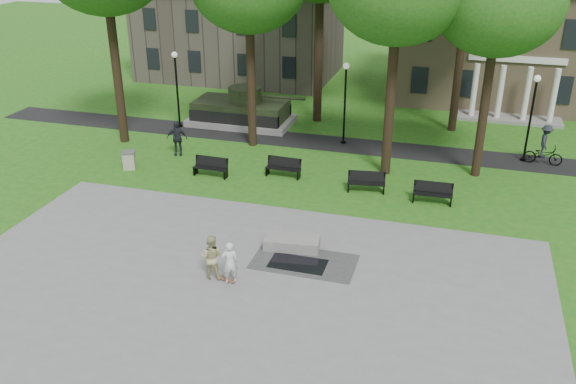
{
  "coord_description": "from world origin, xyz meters",
  "views": [
    {
      "loc": [
        6.86,
        -20.96,
        12.33
      ],
      "look_at": [
        0.18,
        1.83,
        1.4
      ],
      "focal_mm": 38.0,
      "sensor_mm": 36.0,
      "label": 1
    }
  ],
  "objects_px": {
    "cyclist": "(544,148)",
    "park_bench_0": "(211,166)",
    "skateboarder": "(230,263)",
    "friend_watching": "(211,257)",
    "trash_bin": "(129,160)",
    "concrete_block": "(292,243)"
  },
  "relations": [
    {
      "from": "concrete_block",
      "to": "skateboarder",
      "type": "height_order",
      "value": "skateboarder"
    },
    {
      "from": "friend_watching",
      "to": "skateboarder",
      "type": "bearing_deg",
      "value": 164.14
    },
    {
      "from": "concrete_block",
      "to": "trash_bin",
      "type": "xyz_separation_m",
      "value": [
        -10.54,
        5.66,
        0.24
      ]
    },
    {
      "from": "park_bench_0",
      "to": "trash_bin",
      "type": "xyz_separation_m",
      "value": [
        -4.51,
        -0.32,
        -0.04
      ]
    },
    {
      "from": "park_bench_0",
      "to": "trash_bin",
      "type": "distance_m",
      "value": 4.52
    },
    {
      "from": "concrete_block",
      "to": "cyclist",
      "type": "height_order",
      "value": "cyclist"
    },
    {
      "from": "friend_watching",
      "to": "trash_bin",
      "type": "xyz_separation_m",
      "value": [
        -8.31,
        8.58,
        -0.39
      ]
    },
    {
      "from": "friend_watching",
      "to": "park_bench_0",
      "type": "distance_m",
      "value": 9.69
    },
    {
      "from": "trash_bin",
      "to": "park_bench_0",
      "type": "bearing_deg",
      "value": 4.1
    },
    {
      "from": "friend_watching",
      "to": "trash_bin",
      "type": "height_order",
      "value": "friend_watching"
    },
    {
      "from": "skateboarder",
      "to": "friend_watching",
      "type": "distance_m",
      "value": 0.78
    },
    {
      "from": "skateboarder",
      "to": "cyclist",
      "type": "relative_size",
      "value": 0.76
    },
    {
      "from": "cyclist",
      "to": "park_bench_0",
      "type": "bearing_deg",
      "value": 116.04
    },
    {
      "from": "concrete_block",
      "to": "friend_watching",
      "type": "height_order",
      "value": "friend_watching"
    },
    {
      "from": "concrete_block",
      "to": "skateboarder",
      "type": "xyz_separation_m",
      "value": [
        -1.46,
        -3.05,
        0.61
      ]
    },
    {
      "from": "friend_watching",
      "to": "cyclist",
      "type": "bearing_deg",
      "value": -135.35
    },
    {
      "from": "concrete_block",
      "to": "cyclist",
      "type": "distance_m",
      "value": 16.25
    },
    {
      "from": "skateboarder",
      "to": "cyclist",
      "type": "xyz_separation_m",
      "value": [
        11.87,
        15.52,
        0.04
      ]
    },
    {
      "from": "concrete_block",
      "to": "cyclist",
      "type": "bearing_deg",
      "value": 50.13
    },
    {
      "from": "cyclist",
      "to": "skateboarder",
      "type": "bearing_deg",
      "value": 147.12
    },
    {
      "from": "friend_watching",
      "to": "concrete_block",
      "type": "bearing_deg",
      "value": -133.28
    },
    {
      "from": "concrete_block",
      "to": "park_bench_0",
      "type": "relative_size",
      "value": 1.21
    }
  ]
}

